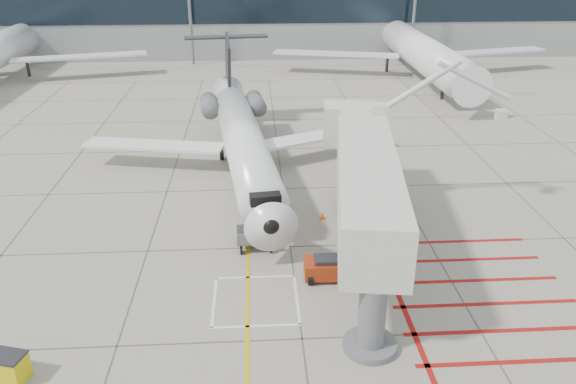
{
  "coord_description": "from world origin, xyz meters",
  "views": [
    {
      "loc": [
        -1.81,
        -23.54,
        16.1
      ],
      "look_at": [
        0.0,
        6.0,
        2.5
      ],
      "focal_mm": 35.0,
      "sensor_mm": 36.0,
      "label": 1
    }
  ],
  "objects_px": {
    "jet_bridge": "(367,196)",
    "spill_bin": "(8,367)",
    "regional_jet": "(247,131)",
    "pushback_tug": "(326,267)"
  },
  "relations": [
    {
      "from": "regional_jet",
      "to": "jet_bridge",
      "type": "height_order",
      "value": "regional_jet"
    },
    {
      "from": "pushback_tug",
      "to": "regional_jet",
      "type": "bearing_deg",
      "value": 109.69
    },
    {
      "from": "regional_jet",
      "to": "pushback_tug",
      "type": "height_order",
      "value": "regional_jet"
    },
    {
      "from": "jet_bridge",
      "to": "regional_jet",
      "type": "bearing_deg",
      "value": 127.68
    },
    {
      "from": "regional_jet",
      "to": "pushback_tug",
      "type": "distance_m",
      "value": 13.2
    },
    {
      "from": "regional_jet",
      "to": "spill_bin",
      "type": "height_order",
      "value": "regional_jet"
    },
    {
      "from": "spill_bin",
      "to": "pushback_tug",
      "type": "bearing_deg",
      "value": 41.32
    },
    {
      "from": "jet_bridge",
      "to": "spill_bin",
      "type": "height_order",
      "value": "jet_bridge"
    },
    {
      "from": "regional_jet",
      "to": "spill_bin",
      "type": "distance_m",
      "value": 21.04
    },
    {
      "from": "spill_bin",
      "to": "jet_bridge",
      "type": "bearing_deg",
      "value": 42.12
    }
  ]
}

